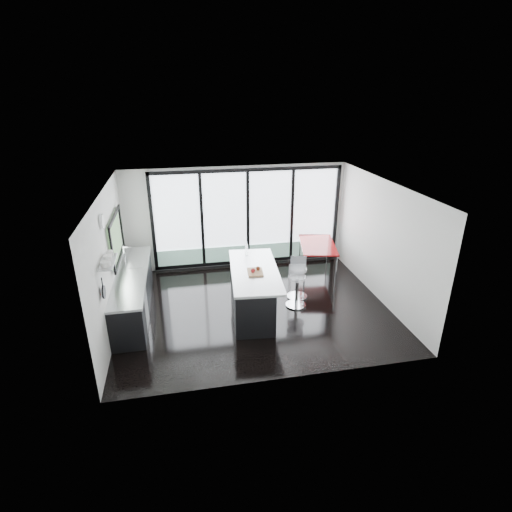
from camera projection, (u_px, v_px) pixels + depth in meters
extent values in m
cube|color=black|center=(254.00, 307.00, 9.19)|extent=(6.00, 5.00, 0.00)
cube|color=white|center=(254.00, 187.00, 8.10)|extent=(6.00, 5.00, 0.00)
cube|color=silver|center=(237.00, 217.00, 10.91)|extent=(6.00, 0.00, 2.80)
cube|color=white|center=(248.00, 217.00, 10.93)|extent=(5.00, 0.02, 2.50)
cube|color=gray|center=(248.00, 252.00, 11.30)|extent=(5.00, 0.02, 0.44)
cube|color=black|center=(202.00, 220.00, 10.67)|extent=(0.08, 0.04, 2.50)
cube|color=black|center=(248.00, 217.00, 10.90)|extent=(0.08, 0.04, 2.50)
cube|color=black|center=(292.00, 215.00, 11.12)|extent=(0.08, 0.04, 2.50)
cube|color=silver|center=(284.00, 308.00, 6.39)|extent=(6.00, 0.00, 2.80)
cube|color=silver|center=(110.00, 262.00, 8.10)|extent=(0.00, 5.00, 2.80)
cube|color=#50704A|center=(115.00, 238.00, 8.85)|extent=(0.02, 1.60, 0.90)
cube|color=#AAADAF|center=(108.00, 262.00, 7.22)|extent=(0.25, 0.80, 0.03)
cylinder|color=white|center=(102.00, 222.00, 7.47)|extent=(0.04, 0.30, 0.30)
cylinder|color=black|center=(104.00, 292.00, 7.00)|extent=(0.03, 0.24, 0.24)
cube|color=silver|center=(382.00, 241.00, 9.19)|extent=(0.00, 5.00, 2.80)
cube|color=black|center=(133.00, 293.00, 8.90)|extent=(0.65, 3.20, 0.87)
cube|color=#AAADAF|center=(131.00, 275.00, 8.72)|extent=(0.69, 3.24, 0.05)
cube|color=#AAADAF|center=(133.00, 265.00, 9.17)|extent=(0.45, 0.48, 0.06)
cylinder|color=silver|center=(125.00, 256.00, 9.05)|extent=(0.02, 0.02, 0.44)
cube|color=#AAADAF|center=(146.00, 309.00, 8.28)|extent=(0.03, 0.60, 0.80)
cube|color=black|center=(251.00, 291.00, 8.93)|extent=(1.02, 2.43, 0.94)
cube|color=#AAADAF|center=(255.00, 271.00, 8.74)|extent=(1.24, 2.52, 0.05)
cube|color=tan|center=(255.00, 272.00, 8.58)|extent=(0.36, 0.46, 0.03)
sphere|color=maroon|center=(253.00, 270.00, 8.50)|extent=(0.11, 0.11, 0.10)
sphere|color=#4C1E0D|center=(258.00, 268.00, 8.61)|extent=(0.10, 0.10, 0.09)
cylinder|color=silver|center=(247.00, 250.00, 9.41)|extent=(0.08, 0.08, 0.30)
cylinder|color=silver|center=(296.00, 291.00, 9.12)|extent=(0.56, 0.56, 0.75)
cylinder|color=silver|center=(298.00, 283.00, 9.49)|extent=(0.61, 0.61, 0.77)
cube|color=maroon|center=(317.00, 258.00, 10.76)|extent=(1.21, 1.72, 0.84)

